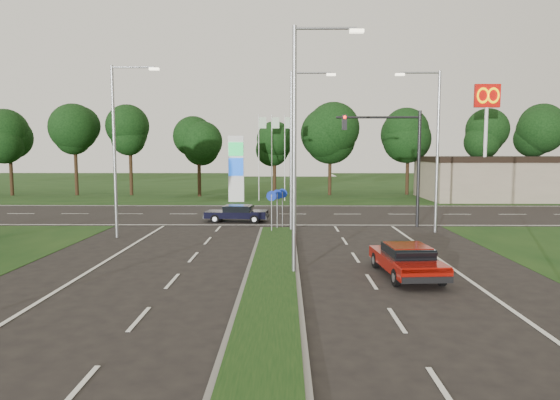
{
  "coord_description": "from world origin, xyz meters",
  "views": [
    {
      "loc": [
        0.49,
        -12.15,
        4.55
      ],
      "look_at": [
        0.21,
        12.11,
        2.2
      ],
      "focal_mm": 32.0,
      "sensor_mm": 36.0,
      "label": 1
    }
  ],
  "objects": [
    {
      "name": "navy_sedan",
      "position": [
        -2.68,
        20.0,
        0.59
      ],
      "size": [
        4.1,
        1.96,
        1.09
      ],
      "rotation": [
        0.0,
        0.0,
        1.49
      ],
      "color": "black",
      "rests_on": "ground"
    },
    {
      "name": "mcdonalds_sign",
      "position": [
        18.0,
        31.97,
        7.99
      ],
      "size": [
        2.2,
        0.47,
        10.4
      ],
      "color": "silver",
      "rests_on": "ground"
    },
    {
      "name": "gas_pylon",
      "position": [
        -3.79,
        33.05,
        3.2
      ],
      "size": [
        5.8,
        1.26,
        8.0
      ],
      "color": "silver",
      "rests_on": "ground"
    },
    {
      "name": "streetlight_median_near",
      "position": [
        1.0,
        6.0,
        5.08
      ],
      "size": [
        2.53,
        0.22,
        9.0
      ],
      "color": "gray",
      "rests_on": "ground"
    },
    {
      "name": "verge_far",
      "position": [
        0.0,
        55.0,
        0.0
      ],
      "size": [
        160.0,
        50.0,
        0.02
      ],
      "primitive_type": "cube",
      "color": "black",
      "rests_on": "ground"
    },
    {
      "name": "treeline_far",
      "position": [
        0.1,
        39.93,
        6.83
      ],
      "size": [
        6.0,
        6.0,
        9.9
      ],
      "color": "black",
      "rests_on": "ground"
    },
    {
      "name": "traffic_signal",
      "position": [
        7.19,
        18.0,
        4.65
      ],
      "size": [
        5.1,
        0.42,
        7.0
      ],
      "color": "black",
      "rests_on": "ground"
    },
    {
      "name": "median_kerb",
      "position": [
        0.0,
        4.0,
        0.06
      ],
      "size": [
        2.0,
        26.0,
        0.12
      ],
      "primitive_type": "cube",
      "color": "slate",
      "rests_on": "ground"
    },
    {
      "name": "cross_road",
      "position": [
        0.0,
        24.0,
        0.0
      ],
      "size": [
        160.0,
        12.0,
        0.02
      ],
      "primitive_type": "cube",
      "color": "black",
      "rests_on": "ground"
    },
    {
      "name": "streetlight_median_far",
      "position": [
        1.0,
        16.0,
        5.08
      ],
      "size": [
        2.53,
        0.22,
        9.0
      ],
      "color": "gray",
      "rests_on": "ground"
    },
    {
      "name": "streetlight_right_far",
      "position": [
        8.8,
        16.0,
        5.08
      ],
      "size": [
        2.53,
        0.22,
        9.0
      ],
      "rotation": [
        0.0,
        0.0,
        3.14
      ],
      "color": "gray",
      "rests_on": "ground"
    },
    {
      "name": "red_sedan",
      "position": [
        4.93,
        5.85,
        0.63
      ],
      "size": [
        2.06,
        4.38,
        1.17
      ],
      "rotation": [
        0.0,
        0.0,
        0.08
      ],
      "color": "maroon",
      "rests_on": "ground"
    },
    {
      "name": "commercial_building",
      "position": [
        22.0,
        36.0,
        2.0
      ],
      "size": [
        16.0,
        9.0,
        4.0
      ],
      "primitive_type": "cube",
      "color": "gray",
      "rests_on": "ground"
    },
    {
      "name": "median_signs",
      "position": [
        0.0,
        16.4,
        1.71
      ],
      "size": [
        1.16,
        1.76,
        2.38
      ],
      "color": "gray",
      "rests_on": "ground"
    },
    {
      "name": "streetlight_left_far",
      "position": [
        -8.3,
        14.0,
        5.08
      ],
      "size": [
        2.53,
        0.22,
        9.0
      ],
      "color": "gray",
      "rests_on": "ground"
    },
    {
      "name": "ground",
      "position": [
        0.0,
        0.0,
        0.0
      ],
      "size": [
        160.0,
        160.0,
        0.0
      ],
      "primitive_type": "plane",
      "color": "black",
      "rests_on": "ground"
    }
  ]
}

